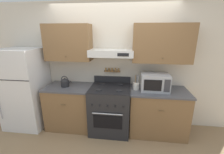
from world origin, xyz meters
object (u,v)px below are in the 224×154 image
Objects in this scene: tea_kettle at (65,82)px; utensil_crock at (136,86)px; microwave at (155,82)px; stove_range at (110,109)px; refrigerator at (25,88)px.

tea_kettle is 0.75× the size of utensil_crock.
microwave is at bearing 0.58° from tea_kettle.
stove_range is 0.71m from utensil_crock.
microwave reaches higher than utensil_crock.
utensil_crock is at bearing 2.89° from stove_range.
refrigerator is at bearing -177.39° from tea_kettle.
refrigerator is 2.65m from microwave.
utensil_crock is at bearing 1.00° from refrigerator.
microwave is at bearing 1.25° from refrigerator.
utensil_crock reaches higher than tea_kettle.
stove_range is 4.87× the size of tea_kettle.
utensil_crock is at bearing 0.00° from tea_kettle.
microwave reaches higher than tea_kettle.
stove_range is 2.06× the size of microwave.
stove_range is 1.84m from refrigerator.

